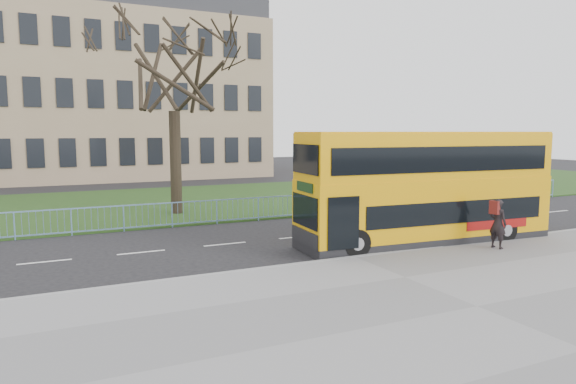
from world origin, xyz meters
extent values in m
plane|color=black|center=(0.00, 0.00, 0.00)|extent=(120.00, 120.00, 0.00)
cube|color=slate|center=(0.00, -6.75, 0.06)|extent=(80.00, 10.50, 0.12)
cube|color=gray|center=(0.00, -1.55, 0.07)|extent=(80.00, 0.20, 0.14)
cube|color=#1D3C16|center=(0.00, 14.30, 0.04)|extent=(80.00, 15.40, 0.08)
cube|color=#8F785B|center=(-5.00, 35.00, 7.00)|extent=(30.00, 15.00, 14.00)
cube|color=#DD9909|center=(3.76, -0.50, 1.23)|extent=(9.82, 2.96, 1.80)
cube|color=#DD9909|center=(3.76, -0.50, 2.29)|extent=(9.82, 2.96, 0.31)
cube|color=#DD9909|center=(3.76, -0.50, 3.25)|extent=(9.76, 2.91, 1.61)
cube|color=black|center=(4.24, -1.70, 1.30)|extent=(7.45, 0.55, 0.78)
cube|color=black|center=(3.69, -1.64, 3.17)|extent=(8.89, 0.65, 0.88)
cylinder|color=black|center=(0.24, -1.30, 0.48)|extent=(0.97, 0.32, 0.96)
cylinder|color=black|center=(6.50, -1.73, 0.48)|extent=(0.97, 0.32, 0.96)
imported|color=black|center=(5.10, -2.64, 0.98)|extent=(0.51, 0.69, 1.71)
camera|label=1|loc=(-8.84, -15.19, 4.13)|focal=32.00mm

